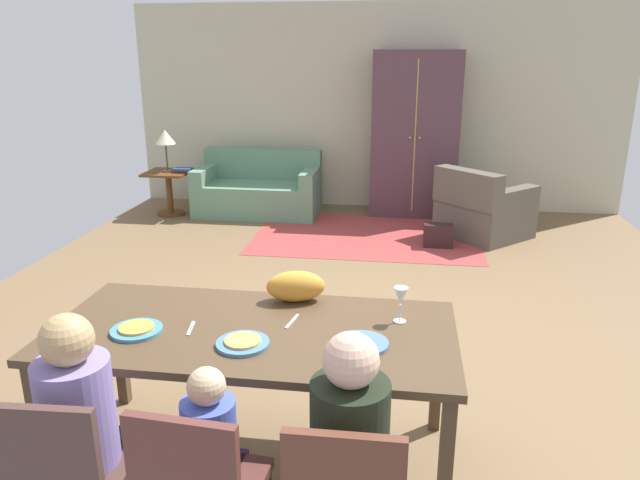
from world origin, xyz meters
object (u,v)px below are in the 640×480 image
side_table (169,187)px  person_child (215,473)px  book_upper (183,169)px  plate_near_man (137,330)px  armchair (482,210)px  plate_near_child (243,344)px  dining_chair_man (65,476)px  dining_table (253,340)px  book_lower (182,171)px  plate_near_woman (362,343)px  cat (296,286)px  person_woman (350,468)px  wine_glass (401,298)px  armoire (415,135)px  handbag (438,236)px  table_lamp (165,139)px  couch (259,191)px  person_man (86,443)px

side_table → person_child: bearing=-66.2°
person_child → book_upper: 5.75m
plate_near_man → armchair: armchair is taller
plate_near_child → dining_chair_man: dining_chair_man is taller
dining_table → book_lower: (-2.16, 4.71, -0.10)m
plate_near_woman → person_child: person_child is taller
cat → book_lower: bearing=105.2°
book_upper → plate_near_woman: bearing=-60.6°
plate_near_man → cat: bearing=34.9°
book_upper → dining_chair_man: bearing=-73.8°
person_child → person_woman: bearing=0.5°
wine_glass → person_woman: (-0.17, -0.83, -0.38)m
person_child → armoire: (0.82, 5.88, 0.62)m
handbag → armoire: bearing=101.5°
handbag → plate_near_woman: bearing=-98.2°
plate_near_man → armoire: (1.37, 5.34, 0.28)m
plate_near_child → cat: 0.57m
person_woman → plate_near_child: bearing=139.3°
wine_glass → handbag: bearing=83.9°
plate_near_woman → table_lamp: (-2.91, 4.80, 0.24)m
person_child → side_table: 5.86m
dining_table → side_table: bearing=116.6°
dining_chair_man → wine_glass: bearing=38.6°
armchair → book_lower: (-3.78, 0.44, 0.28)m
cat → couch: (-1.36, 4.60, -0.54)m
armchair → wine_glass: bearing=-102.4°
plate_near_woman → book_upper: 5.49m
armchair → table_lamp: table_lamp is taller
couch → book_lower: (-0.95, -0.25, 0.29)m
plate_near_woman → wine_glass: (0.17, 0.28, 0.12)m
armoire → person_man: bearing=-103.1°
armoire → handbag: 1.71m
person_child → book_upper: bearing=111.9°
armchair → table_lamp: size_ratio=2.24×
dining_table → person_woman: 0.87m
person_woman → cat: 1.14m
person_man → side_table: 5.66m
dining_table → person_woman: (0.55, -0.65, -0.18)m
person_woman → armoire: 5.90m
dining_table → book_upper: dining_table is taller
person_man → couch: 5.66m
plate_near_man → table_lamp: size_ratio=0.46×
handbag → plate_near_child: bearing=-105.5°
person_woman → side_table: person_woman is taller
handbag → book_lower: bearing=164.5°
dining_table → dining_chair_man: size_ratio=2.30×
plate_near_man → couch: 5.15m
plate_near_child → cat: bearing=74.7°
armchair → book_upper: armchair is taller
dining_table → plate_near_child: (0.00, -0.18, 0.08)m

